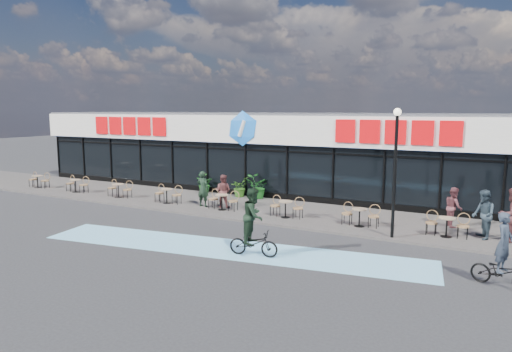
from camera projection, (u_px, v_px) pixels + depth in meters
The scene contains 23 objects.
ground at pixel (165, 226), 19.12m from camera, with size 120.00×120.00×0.00m, color #28282B.
sidewalk at pixel (222, 205), 23.05m from camera, with size 44.00×5.00×0.10m, color #504A47.
bike_lane at pixel (227, 249), 15.96m from camera, with size 14.00×2.20×0.01m, color #7AC2E6.
building at pixel (269, 151), 27.46m from camera, with size 30.60×6.57×4.75m.
lamp_post at pixel (395, 161), 16.60m from camera, with size 0.28×0.28×4.78m.
bistro_set_0 at pixel (39, 180), 27.72m from camera, with size 1.54×0.62×0.90m.
bistro_set_1 at pixel (77, 184), 26.21m from camera, with size 1.54×0.62×0.90m.
bistro_set_2 at pixel (120, 189), 24.69m from camera, with size 1.54×0.62×0.90m.
bistro_set_3 at pixel (168, 194), 23.17m from camera, with size 1.54×0.62×0.90m.
bistro_set_4 at pixel (223, 200), 21.65m from camera, with size 1.54×0.62×0.90m.
bistro_set_5 at pixel (286, 207), 20.13m from camera, with size 1.54×0.62×0.90m.
bistro_set_6 at pixel (360, 215), 18.61m from camera, with size 1.54×0.62×0.90m.
bistro_set_7 at pixel (447, 224), 17.09m from camera, with size 1.54×0.62×0.90m.
potted_plant_left at pixel (239, 187), 24.81m from camera, with size 0.96×0.84×1.07m, color #2C5919.
potted_plant_mid at pixel (203, 184), 25.84m from camera, with size 0.95×0.83×1.06m, color #195A19.
potted_plant_right at pixel (257, 187), 24.24m from camera, with size 1.15×0.99×1.27m, color #175119.
patron_left at pixel (203, 189), 22.27m from camera, with size 0.64×0.42×1.76m, color black.
patron_right at pixel (223, 191), 22.05m from camera, with size 0.79×0.61×1.62m, color brown.
pedestrian_a at pixel (483, 215), 16.69m from camera, with size 0.89×0.69×1.83m, color #29363F.
pedestrian_b at pixel (454, 207), 18.47m from camera, with size 0.79×0.61×1.62m, color brown.
pedestrian_c at pixel (511, 215), 16.35m from camera, with size 0.96×0.75×1.97m, color #4F282A.
cyclist_a at pixel (254, 227), 15.04m from camera, with size 1.75×1.00×2.31m.
cyclist_b at pixel (503, 263), 12.41m from camera, with size 1.74×1.06×2.10m.
Camera 1 is at (12.07, -14.67, 4.86)m, focal length 32.00 mm.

